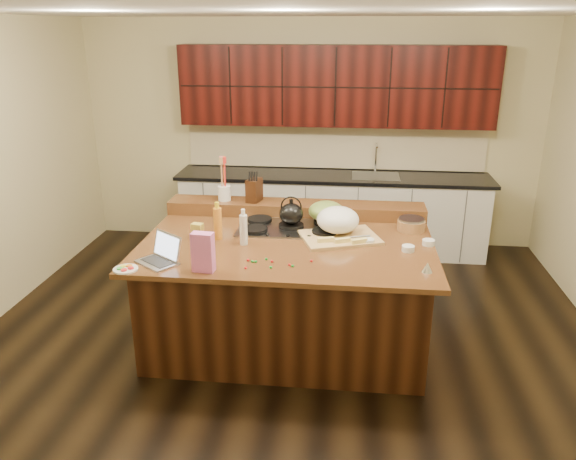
# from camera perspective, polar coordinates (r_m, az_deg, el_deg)

# --- Properties ---
(room) EXTENTS (5.52, 5.02, 2.72)m
(room) POSITION_cam_1_polar(r_m,az_deg,el_deg) (4.51, -0.07, 3.97)
(room) COLOR black
(room) RESTS_ON ground
(island) EXTENTS (2.40, 1.60, 0.92)m
(island) POSITION_cam_1_polar(r_m,az_deg,el_deg) (4.83, -0.07, -6.19)
(island) COLOR black
(island) RESTS_ON ground
(back_ledge) EXTENTS (2.40, 0.30, 0.12)m
(back_ledge) POSITION_cam_1_polar(r_m,az_deg,el_deg) (5.28, 0.78, 2.20)
(back_ledge) COLOR black
(back_ledge) RESTS_ON island
(cooktop) EXTENTS (0.92, 0.52, 0.05)m
(cooktop) POSITION_cam_1_polar(r_m,az_deg,el_deg) (4.92, 0.32, 0.29)
(cooktop) COLOR gray
(cooktop) RESTS_ON island
(back_counter) EXTENTS (3.70, 0.66, 2.40)m
(back_counter) POSITION_cam_1_polar(r_m,az_deg,el_deg) (6.73, 4.63, 6.08)
(back_counter) COLOR silver
(back_counter) RESTS_ON ground
(kettle) EXTENTS (0.23, 0.23, 0.19)m
(kettle) POSITION_cam_1_polar(r_m,az_deg,el_deg) (4.88, 0.33, 1.65)
(kettle) COLOR black
(kettle) RESTS_ON cooktop
(green_bowl) EXTENTS (0.39, 0.39, 0.17)m
(green_bowl) POSITION_cam_1_polar(r_m,az_deg,el_deg) (4.98, 3.92, 1.92)
(green_bowl) COLOR olive
(green_bowl) RESTS_ON cooktop
(laptop) EXTENTS (0.38, 0.37, 0.21)m
(laptop) POSITION_cam_1_polar(r_m,az_deg,el_deg) (4.33, -12.72, -2.47)
(laptop) COLOR #B7B7BC
(laptop) RESTS_ON island
(oil_bottle) EXTENTS (0.09, 0.09, 0.27)m
(oil_bottle) POSITION_cam_1_polar(r_m,az_deg,el_deg) (4.68, -7.15, 0.65)
(oil_bottle) COLOR orange
(oil_bottle) RESTS_ON island
(vinegar_bottle) EXTENTS (0.08, 0.08, 0.25)m
(vinegar_bottle) POSITION_cam_1_polar(r_m,az_deg,el_deg) (4.55, -4.54, 0.02)
(vinegar_bottle) COLOR silver
(vinegar_bottle) RESTS_ON island
(wooden_tray) EXTENTS (0.73, 0.63, 0.25)m
(wooden_tray) POSITION_cam_1_polar(r_m,az_deg,el_deg) (4.73, 5.14, 0.63)
(wooden_tray) COLOR tan
(wooden_tray) RESTS_ON island
(ramekin_a) EXTENTS (0.12, 0.12, 0.04)m
(ramekin_a) POSITION_cam_1_polar(r_m,az_deg,el_deg) (4.53, 12.10, -1.84)
(ramekin_a) COLOR white
(ramekin_a) RESTS_ON island
(ramekin_b) EXTENTS (0.13, 0.13, 0.04)m
(ramekin_b) POSITION_cam_1_polar(r_m,az_deg,el_deg) (4.70, 14.08, -1.23)
(ramekin_b) COLOR white
(ramekin_b) RESTS_ON island
(ramekin_c) EXTENTS (0.13, 0.13, 0.04)m
(ramekin_c) POSITION_cam_1_polar(r_m,az_deg,el_deg) (4.62, 8.14, -1.18)
(ramekin_c) COLOR white
(ramekin_c) RESTS_ON island
(strainer_bowl) EXTENTS (0.27, 0.27, 0.09)m
(strainer_bowl) POSITION_cam_1_polar(r_m,az_deg,el_deg) (5.00, 12.40, 0.47)
(strainer_bowl) COLOR #996B3F
(strainer_bowl) RESTS_ON island
(kitchen_timer) EXTENTS (0.08, 0.08, 0.07)m
(kitchen_timer) POSITION_cam_1_polar(r_m,az_deg,el_deg) (4.18, 13.97, -3.71)
(kitchen_timer) COLOR silver
(kitchen_timer) RESTS_ON island
(pink_bag) EXTENTS (0.16, 0.10, 0.29)m
(pink_bag) POSITION_cam_1_polar(r_m,az_deg,el_deg) (4.08, -8.63, -2.24)
(pink_bag) COLOR pink
(pink_bag) RESTS_ON island
(candy_plate) EXTENTS (0.21, 0.21, 0.01)m
(candy_plate) POSITION_cam_1_polar(r_m,az_deg,el_deg) (4.27, -16.17, -3.84)
(candy_plate) COLOR white
(candy_plate) RESTS_ON island
(package_box) EXTENTS (0.11, 0.09, 0.13)m
(package_box) POSITION_cam_1_polar(r_m,az_deg,el_deg) (4.75, -9.18, -0.09)
(package_box) COLOR gold
(package_box) RESTS_ON island
(utensil_crock) EXTENTS (0.13, 0.13, 0.14)m
(utensil_crock) POSITION_cam_1_polar(r_m,az_deg,el_deg) (5.35, -6.48, 3.75)
(utensil_crock) COLOR white
(utensil_crock) RESTS_ON back_ledge
(knife_block) EXTENTS (0.15, 0.20, 0.21)m
(knife_block) POSITION_cam_1_polar(r_m,az_deg,el_deg) (5.28, -3.45, 4.05)
(knife_block) COLOR black
(knife_block) RESTS_ON back_ledge
(gumdrop_0) EXTENTS (0.02, 0.02, 0.02)m
(gumdrop_0) POSITION_cam_1_polar(r_m,az_deg,el_deg) (4.26, -4.08, -3.07)
(gumdrop_0) COLOR red
(gumdrop_0) RESTS_ON island
(gumdrop_1) EXTENTS (0.02, 0.02, 0.02)m
(gumdrop_1) POSITION_cam_1_polar(r_m,az_deg,el_deg) (4.27, -2.22, -2.96)
(gumdrop_1) COLOR #198C26
(gumdrop_1) RESTS_ON island
(gumdrop_2) EXTENTS (0.02, 0.02, 0.02)m
(gumdrop_2) POSITION_cam_1_polar(r_m,az_deg,el_deg) (4.24, 2.39, -3.16)
(gumdrop_2) COLOR red
(gumdrop_2) RESTS_ON island
(gumdrop_3) EXTENTS (0.02, 0.02, 0.02)m
(gumdrop_3) POSITION_cam_1_polar(r_m,az_deg,el_deg) (4.23, -3.30, -3.22)
(gumdrop_3) COLOR #198C26
(gumdrop_3) RESTS_ON island
(gumdrop_4) EXTENTS (0.02, 0.02, 0.02)m
(gumdrop_4) POSITION_cam_1_polar(r_m,az_deg,el_deg) (4.13, -4.32, -3.86)
(gumdrop_4) COLOR red
(gumdrop_4) RESTS_ON island
(gumdrop_5) EXTENTS (0.02, 0.02, 0.02)m
(gumdrop_5) POSITION_cam_1_polar(r_m,az_deg,el_deg) (4.13, -1.76, -3.81)
(gumdrop_5) COLOR #198C26
(gumdrop_5) RESTS_ON island
(gumdrop_6) EXTENTS (0.02, 0.02, 0.02)m
(gumdrop_6) POSITION_cam_1_polar(r_m,az_deg,el_deg) (4.23, -1.64, -3.21)
(gumdrop_6) COLOR red
(gumdrop_6) RESTS_ON island
(gumdrop_7) EXTENTS (0.02, 0.02, 0.02)m
(gumdrop_7) POSITION_cam_1_polar(r_m,az_deg,el_deg) (4.15, 0.48, -3.66)
(gumdrop_7) COLOR #198C26
(gumdrop_7) RESTS_ON island
(gumdrop_8) EXTENTS (0.02, 0.02, 0.02)m
(gumdrop_8) POSITION_cam_1_polar(r_m,az_deg,el_deg) (4.17, 0.15, -3.54)
(gumdrop_8) COLOR red
(gumdrop_8) RESTS_ON island
(gumdrop_9) EXTENTS (0.02, 0.02, 0.02)m
(gumdrop_9) POSITION_cam_1_polar(r_m,az_deg,el_deg) (4.24, -3.64, -3.19)
(gumdrop_9) COLOR #198C26
(gumdrop_9) RESTS_ON island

